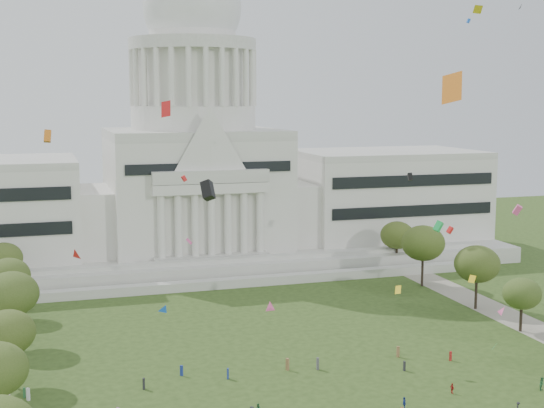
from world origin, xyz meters
TOP-DOWN VIEW (x-y plane):
  - capitol at (0.00, 113.59)m, footprint 160.00×64.50m
  - row_tree_l_3 at (-44.09, 33.92)m, footprint 8.12×8.12m
  - row_tree_r_3 at (44.40, 34.48)m, footprint 7.01×7.01m
  - row_tree_l_4 at (-44.08, 52.42)m, footprint 9.29×9.29m
  - row_tree_r_4 at (44.76, 50.04)m, footprint 9.19×9.19m
  - row_tree_l_5 at (-45.22, 71.01)m, footprint 8.33×8.33m
  - row_tree_r_5 at (43.49, 70.19)m, footprint 9.82×9.82m
  - row_tree_l_6 at (-46.87, 89.14)m, footprint 8.19×8.19m
  - row_tree_r_6 at (45.96, 88.13)m, footprint 8.42×8.42m
  - person_2 at (30.34, 9.29)m, footprint 1.09×1.08m
  - person_4 at (7.79, 8.79)m, footprint 0.93×1.23m
  - person_9 at (22.25, 3.55)m, footprint 0.92×1.05m
  - person_10 at (17.10, 12.03)m, footprint 0.57×0.94m
  - distant_crowd at (-13.35, 14.92)m, footprint 66.49×35.41m
  - kite_swarm at (-0.10, 10.92)m, footprint 86.42×101.94m

SIDE VIEW (x-z plane):
  - person_9 at x=22.25m, z-range 0.00..1.45m
  - person_10 at x=17.10m, z-range 0.00..1.54m
  - distant_crowd at x=-13.35m, z-range -0.10..1.83m
  - person_4 at x=7.79m, z-range 0.00..1.86m
  - person_2 at x=30.34m, z-range 0.00..1.95m
  - row_tree_r_3 at x=44.40m, z-range 2.09..12.07m
  - row_tree_l_3 at x=-44.09m, z-range 2.43..13.98m
  - row_tree_l_6 at x=-46.87m, z-range 2.45..14.09m
  - row_tree_l_5 at x=-45.22m, z-range 2.49..14.34m
  - row_tree_r_6 at x=45.96m, z-range 2.52..14.49m
  - row_tree_r_4 at x=44.76m, z-range 2.76..15.82m
  - row_tree_l_4 at x=-44.08m, z-range 2.79..16.00m
  - row_tree_r_5 at x=43.49m, z-range 2.95..16.91m
  - capitol at x=0.00m, z-range -23.35..67.95m
  - kite_swarm at x=-0.10m, z-range -3.85..62.92m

